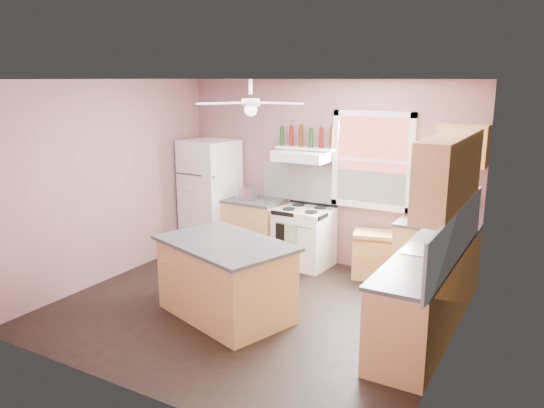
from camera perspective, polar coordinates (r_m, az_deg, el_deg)
The scene contains 32 objects.
floor at distance 6.53m, azimuth -2.11°, elevation -11.17°, with size 4.50×4.50×0.00m, color black.
ceiling at distance 5.94m, azimuth -2.34°, elevation 13.26°, with size 4.50×4.50×0.00m, color white.
wall_back at distance 7.85m, azimuth 5.64°, elevation 3.33°, with size 4.50×0.05×2.70m, color #885D60.
wall_right at distance 5.29m, azimuth 19.22°, elevation -2.31°, with size 0.05×4.00×2.70m, color #885D60.
wall_left at distance 7.52m, azimuth -17.10°, elevation 2.36°, with size 0.05×4.00×2.70m, color #885D60.
backsplash_back at distance 7.67m, azimuth 8.55°, elevation 1.69°, with size 2.90×0.03×0.55m, color white.
backsplash_right at distance 5.62m, azimuth 19.27°, elevation -3.25°, with size 0.03×2.60×0.55m, color white.
window_view at distance 7.50m, azimuth 10.79°, elevation 4.62°, with size 1.00×0.02×1.20m, color maroon.
window_frame at distance 7.47m, azimuth 10.73°, elevation 4.60°, with size 1.16×0.07×1.36m, color white.
refrigerator at distance 8.49m, azimuth -6.65°, elevation 0.88°, with size 0.75×0.73×1.77m, color white.
base_cabinet_left at distance 8.26m, azimuth -2.17°, elevation -2.65°, with size 0.90×0.60×0.86m, color tan.
counter_left at distance 8.15m, azimuth -2.19°, elevation 0.39°, with size 0.92×0.62×0.04m, color #3D3D3F.
toaster at distance 8.10m, azimuth -2.72°, elevation 1.09°, with size 0.28×0.16×0.18m, color silver.
stove at distance 7.83m, azimuth 3.48°, elevation -3.58°, with size 0.76×0.64×0.86m, color white.
range_hood at distance 7.66m, azimuth 3.26°, elevation 5.17°, with size 0.78×0.50×0.14m, color white.
bottle_shelf at distance 7.75m, azimuth 3.67°, elevation 6.01°, with size 0.90×0.26×0.03m, color white.
cart at distance 7.52m, azimuth 11.23°, elevation -5.39°, with size 0.65×0.43×0.65m, color tan.
base_cabinet_corner at distance 7.25m, azimuth 17.16°, elevation -5.59°, with size 1.00×0.60×0.86m, color tan.
base_cabinet_right at distance 5.92m, azimuth 15.97°, elevation -9.82°, with size 0.60×2.20×0.86m, color tan.
counter_corner at distance 7.12m, azimuth 17.41°, elevation -2.16°, with size 1.02×0.62×0.04m, color #3D3D3F.
counter_right at distance 5.77m, azimuth 16.16°, elevation -5.69°, with size 0.62×2.22×0.04m, color #3D3D3F.
sink at distance 5.95m, azimuth 16.64°, elevation -4.99°, with size 0.55×0.45×0.03m, color silver.
faucet at distance 5.89m, azimuth 18.20°, elevation -4.50°, with size 0.03×0.03×0.14m, color silver.
upper_cabinet_right at distance 5.71m, azimuth 18.59°, elevation 3.29°, with size 0.33×1.80×0.76m, color tan.
upper_cabinet_corner at distance 7.01m, azimuth 19.82°, elevation 5.95°, with size 0.60×0.33×0.52m, color tan.
paper_towel at distance 7.13m, azimuth 20.40°, elevation 0.70°, with size 0.12×0.12×0.26m, color white.
island at distance 6.22m, azimuth -4.97°, elevation -8.18°, with size 1.47×0.93×0.86m, color tan.
island_top at distance 6.07m, azimuth -5.06°, elevation -4.23°, with size 1.56×1.02×0.04m, color #3D3D3F.
ceiling_fan_hub at distance 5.94m, azimuth -2.32°, elevation 10.85°, with size 0.20×0.20×0.08m, color white.
soap_bottle at distance 5.51m, azimuth 16.48°, elevation -4.99°, with size 0.10×0.10×0.26m, color silver.
red_caddy at distance 6.07m, azimuth 18.08°, elevation -4.16°, with size 0.18×0.12×0.10m, color red.
wine_bottles at distance 7.73m, azimuth 3.74°, elevation 7.18°, with size 0.86×0.06×0.31m.
Camera 1 is at (3.15, -5.03, 2.71)m, focal length 35.00 mm.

